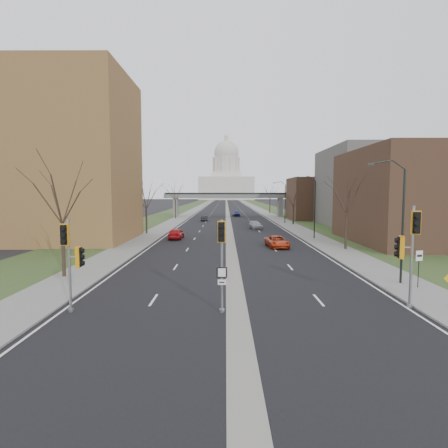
{
  "coord_description": "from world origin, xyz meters",
  "views": [
    {
      "loc": [
        -0.63,
        -20.15,
        6.52
      ],
      "look_at": [
        -0.76,
        9.49,
        4.01
      ],
      "focal_mm": 30.0,
      "sensor_mm": 36.0,
      "label": 1
    }
  ],
  "objects_px": {
    "car_right_mid": "(256,225)",
    "car_right_far": "(236,213)",
    "car_left_near": "(176,233)",
    "car_right_near": "(277,242)",
    "signal_pole_median": "(222,249)",
    "car_left_far": "(204,218)",
    "signal_pole_right": "(409,242)",
    "signal_pole_left": "(71,252)",
    "speed_limit_sign": "(419,262)"
  },
  "relations": [
    {
      "from": "car_left_near",
      "to": "car_right_mid",
      "type": "distance_m",
      "value": 19.06
    },
    {
      "from": "speed_limit_sign",
      "to": "car_left_near",
      "type": "distance_m",
      "value": 33.79
    },
    {
      "from": "signal_pole_right",
      "to": "signal_pole_median",
      "type": "bearing_deg",
      "value": -161.64
    },
    {
      "from": "car_right_far",
      "to": "signal_pole_right",
      "type": "bearing_deg",
      "value": -91.68
    },
    {
      "from": "signal_pole_right",
      "to": "car_right_near",
      "type": "xyz_separation_m",
      "value": [
        -4.03,
        23.53,
        -3.1
      ]
    },
    {
      "from": "car_right_near",
      "to": "car_right_far",
      "type": "xyz_separation_m",
      "value": [
        -3.25,
        58.65,
        0.08
      ]
    },
    {
      "from": "signal_pole_left",
      "to": "car_left_far",
      "type": "bearing_deg",
      "value": 85.06
    },
    {
      "from": "signal_pole_left",
      "to": "car_left_far",
      "type": "relative_size",
      "value": 1.36
    },
    {
      "from": "car_right_mid",
      "to": "car_right_far",
      "type": "xyz_separation_m",
      "value": [
        -2.49,
        36.11,
        0.09
      ]
    },
    {
      "from": "signal_pole_left",
      "to": "car_right_near",
      "type": "relative_size",
      "value": 1.04
    },
    {
      "from": "car_left_far",
      "to": "car_right_near",
      "type": "bearing_deg",
      "value": 106.57
    },
    {
      "from": "signal_pole_right",
      "to": "car_left_near",
      "type": "xyz_separation_m",
      "value": [
        -17.12,
        31.54,
        -3.01
      ]
    },
    {
      "from": "signal_pole_left",
      "to": "signal_pole_median",
      "type": "height_order",
      "value": "signal_pole_left"
    },
    {
      "from": "signal_pole_median",
      "to": "signal_pole_right",
      "type": "relative_size",
      "value": 0.88
    },
    {
      "from": "signal_pole_right",
      "to": "speed_limit_sign",
      "type": "bearing_deg",
      "value": 69.57
    },
    {
      "from": "signal_pole_median",
      "to": "car_right_mid",
      "type": "xyz_separation_m",
      "value": [
        5.59,
        47.05,
        -2.86
      ]
    },
    {
      "from": "car_left_near",
      "to": "car_right_far",
      "type": "relative_size",
      "value": 1.01
    },
    {
      "from": "car_right_near",
      "to": "signal_pole_left",
      "type": "bearing_deg",
      "value": -124.95
    },
    {
      "from": "car_left_near",
      "to": "car_right_mid",
      "type": "bearing_deg",
      "value": -128.88
    },
    {
      "from": "car_right_near",
      "to": "car_right_mid",
      "type": "relative_size",
      "value": 1.06
    },
    {
      "from": "car_right_far",
      "to": "speed_limit_sign",
      "type": "bearing_deg",
      "value": -89.36
    },
    {
      "from": "car_left_far",
      "to": "car_right_mid",
      "type": "xyz_separation_m",
      "value": [
        10.24,
        -18.31,
        0.05
      ]
    },
    {
      "from": "signal_pole_right",
      "to": "car_right_near",
      "type": "height_order",
      "value": "signal_pole_right"
    },
    {
      "from": "car_left_near",
      "to": "car_right_near",
      "type": "relative_size",
      "value": 0.92
    },
    {
      "from": "car_left_far",
      "to": "signal_pole_left",
      "type": "bearing_deg",
      "value": 88.53
    },
    {
      "from": "signal_pole_left",
      "to": "car_right_far",
      "type": "relative_size",
      "value": 1.14
    },
    {
      "from": "signal_pole_right",
      "to": "car_left_far",
      "type": "relative_size",
      "value": 1.54
    },
    {
      "from": "signal_pole_median",
      "to": "car_right_mid",
      "type": "bearing_deg",
      "value": 84.9
    },
    {
      "from": "signal_pole_median",
      "to": "car_left_far",
      "type": "relative_size",
      "value": 1.35
    },
    {
      "from": "signal_pole_median",
      "to": "signal_pole_right",
      "type": "height_order",
      "value": "signal_pole_right"
    },
    {
      "from": "car_left_near",
      "to": "car_right_far",
      "type": "xyz_separation_m",
      "value": [
        9.84,
        50.65,
        -0.01
      ]
    },
    {
      "from": "signal_pole_right",
      "to": "speed_limit_sign",
      "type": "xyz_separation_m",
      "value": [
        2.82,
        4.27,
        -1.94
      ]
    },
    {
      "from": "signal_pole_right",
      "to": "speed_limit_sign",
      "type": "height_order",
      "value": "signal_pole_right"
    },
    {
      "from": "signal_pole_left",
      "to": "signal_pole_right",
      "type": "bearing_deg",
      "value": 0.73
    },
    {
      "from": "signal_pole_left",
      "to": "car_left_far",
      "type": "distance_m",
      "value": 65.39
    },
    {
      "from": "car_right_far",
      "to": "car_left_near",
      "type": "bearing_deg",
      "value": -107.74
    },
    {
      "from": "speed_limit_sign",
      "to": "car_left_near",
      "type": "xyz_separation_m",
      "value": [
        -19.94,
        27.26,
        -1.08
      ]
    },
    {
      "from": "speed_limit_sign",
      "to": "car_left_far",
      "type": "height_order",
      "value": "speed_limit_sign"
    },
    {
      "from": "signal_pole_left",
      "to": "car_right_mid",
      "type": "relative_size",
      "value": 1.11
    },
    {
      "from": "signal_pole_right",
      "to": "speed_limit_sign",
      "type": "relative_size",
      "value": 2.3
    },
    {
      "from": "car_left_far",
      "to": "signal_pole_right",
      "type": "bearing_deg",
      "value": 104.64
    },
    {
      "from": "speed_limit_sign",
      "to": "car_right_far",
      "type": "xyz_separation_m",
      "value": [
        -10.09,
        77.91,
        -1.09
      ]
    },
    {
      "from": "signal_pole_left",
      "to": "speed_limit_sign",
      "type": "relative_size",
      "value": 2.03
    },
    {
      "from": "signal_pole_right",
      "to": "car_right_mid",
      "type": "xyz_separation_m",
      "value": [
        -4.79,
        46.07,
        -3.12
      ]
    },
    {
      "from": "signal_pole_median",
      "to": "car_right_mid",
      "type": "relative_size",
      "value": 1.1
    },
    {
      "from": "speed_limit_sign",
      "to": "car_right_far",
      "type": "distance_m",
      "value": 78.57
    },
    {
      "from": "signal_pole_median",
      "to": "car_left_far",
      "type": "height_order",
      "value": "signal_pole_median"
    },
    {
      "from": "car_left_far",
      "to": "car_right_near",
      "type": "relative_size",
      "value": 0.77
    },
    {
      "from": "speed_limit_sign",
      "to": "car_right_mid",
      "type": "relative_size",
      "value": 0.54
    },
    {
      "from": "car_right_mid",
      "to": "car_right_far",
      "type": "distance_m",
      "value": 36.2
    }
  ]
}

